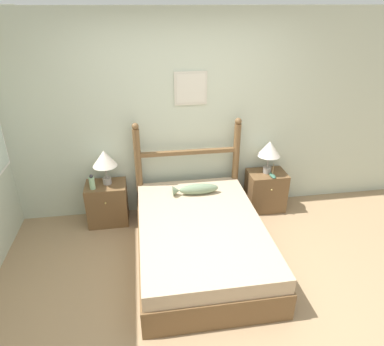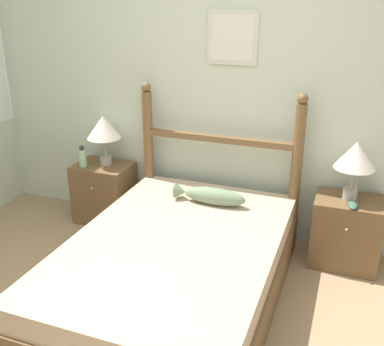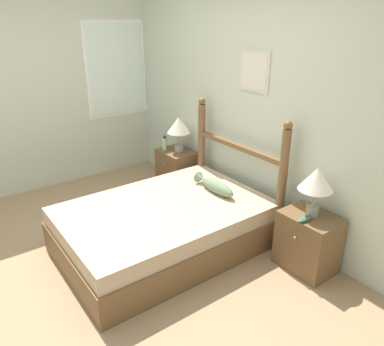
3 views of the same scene
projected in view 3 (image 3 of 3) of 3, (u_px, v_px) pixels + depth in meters
ground_plane at (105, 264)px, 3.52m from camera, size 16.00×16.00×0.00m
wall_back at (246, 106)px, 3.97m from camera, size 6.40×0.08×2.55m
wall_left at (26, 93)px, 4.62m from camera, size 0.08×6.40×2.55m
bed at (165, 227)px, 3.71m from camera, size 1.35×1.98×0.46m
headboard at (237, 163)px, 4.05m from camera, size 1.35×0.09×1.29m
nightstand_left at (177, 170)px, 4.95m from camera, size 0.50×0.39×0.54m
nightstand_right at (308, 242)px, 3.38m from camera, size 0.50×0.39×0.54m
table_lamp_left at (179, 126)px, 4.71m from camera, size 0.30×0.30×0.45m
table_lamp_right at (316, 181)px, 3.16m from camera, size 0.30×0.30×0.45m
bottle at (165, 143)px, 4.87m from camera, size 0.07×0.07×0.19m
model_boat at (305, 218)px, 3.19m from camera, size 0.06×0.17×0.19m
fish_pillow at (215, 186)px, 3.89m from camera, size 0.56×0.13×0.13m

